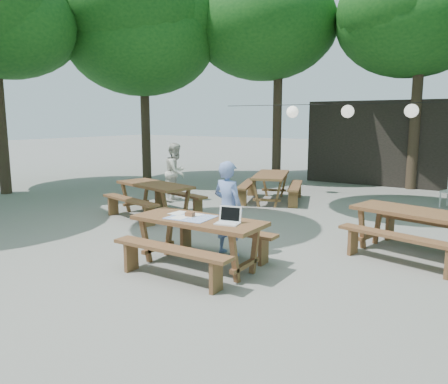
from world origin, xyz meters
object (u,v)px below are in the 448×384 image
at_px(main_picnic_table, 199,242).
at_px(second_person, 176,172).
at_px(picnic_table_nw, 155,199).
at_px(woman, 228,208).

height_order(main_picnic_table, second_person, second_person).
relative_size(main_picnic_table, second_person, 1.28).
relative_size(main_picnic_table, picnic_table_nw, 0.90).
bearing_deg(main_picnic_table, woman, 87.96).
bearing_deg(picnic_table_nw, main_picnic_table, -24.61).
height_order(picnic_table_nw, second_person, second_person).
height_order(main_picnic_table, picnic_table_nw, same).
bearing_deg(picnic_table_nw, woman, -13.78).
bearing_deg(woman, picnic_table_nw, -19.13).
relative_size(main_picnic_table, woman, 1.29).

